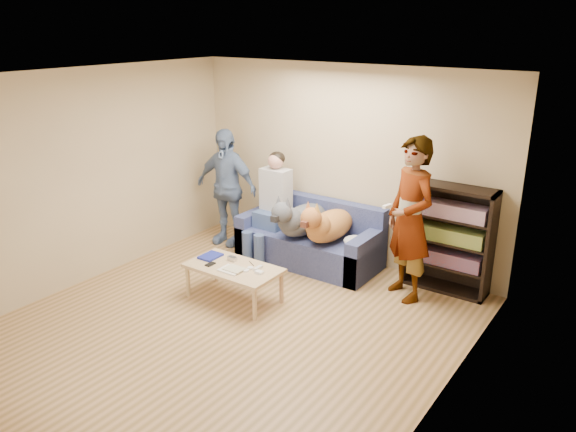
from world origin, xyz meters
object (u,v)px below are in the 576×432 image
Objects in this scene: person_standing_left at (226,187)px; dog_tan at (326,225)px; dog_gray at (300,219)px; coffee_table at (234,270)px; camera_silver at (232,259)px; bookshelf at (450,236)px; person_seated at (272,202)px; notebook_blue at (211,256)px; sofa at (311,241)px; person_standing_right at (410,220)px.

person_standing_left reaches higher than dog_tan.
coffee_table is at bearing -93.47° from dog_gray.
bookshelf is (2.04, 1.57, 0.23)m from camera_silver.
person_seated is at bearing 171.24° from dog_gray.
person_standing_left is at bearing 123.40° from notebook_blue.
coffee_table is at bearing -45.00° from camera_silver.
bookshelf reaches higher than coffee_table.
bookshelf is at bearing 8.69° from person_seated.
sofa is at bearing 69.59° from notebook_blue.
dog_gray is 1.15× the size of coffee_table.
sofa reaches higher than camera_silver.
person_seated is at bearing 104.57° from camera_silver.
person_standing_right reaches higher than dog_tan.
person_seated is (-0.32, 1.21, 0.33)m from camera_silver.
camera_silver is 1.17m from dog_gray.
camera_silver is 1.29m from person_seated.
person_standing_left is 0.89× the size of sofa.
coffee_table is (0.12, -0.12, -0.07)m from camera_silver.
person_standing_right is 2.85m from person_standing_left.
dog_tan is at bearing -7.00° from person_standing_left.
bookshelf is at bearing 13.37° from dog_gray.
person_seated reaches higher than dog_tan.
person_standing_left is 1.49m from sofa.
dog_gray is 0.97× the size of bookshelf.
notebook_blue is 0.29m from camera_silver.
dog_tan is at bearing -3.71° from person_seated.
person_standing_left reaches higher than camera_silver.
person_standing_right is 1.14× the size of person_standing_left.
sofa is at bearing 85.14° from coffee_table.
notebook_blue is at bearing -144.75° from bookshelf.
sofa is at bearing 152.08° from dog_tan.
camera_silver is 0.06× the size of sofa.
person_standing_left is 1.88m from coffee_table.
notebook_blue is 0.24× the size of coffee_table.
dog_tan is 1.07× the size of coffee_table.
coffee_table is (-0.08, -1.25, -0.28)m from dog_gray.
person_standing_left is 1.34m from dog_gray.
person_standing_right is 1.31× the size of person_seated.
sofa is 1.86m from bookshelf.
sofa is 1.47m from coffee_table.
coffee_table is (-0.12, -1.46, 0.09)m from sofa.
person_seated is at bearing 176.29° from dog_tan.
person_standing_left reaches higher than person_seated.
person_standing_right is 1.64m from sofa.
bookshelf is (3.17, 0.36, -0.17)m from person_standing_left.
dog_gray is (0.20, 1.13, 0.21)m from camera_silver.
person_seated reaches higher than camera_silver.
dog_gray reaches higher than coffee_table.
sofa reaches higher than notebook_blue.
dog_tan reaches higher than sofa.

